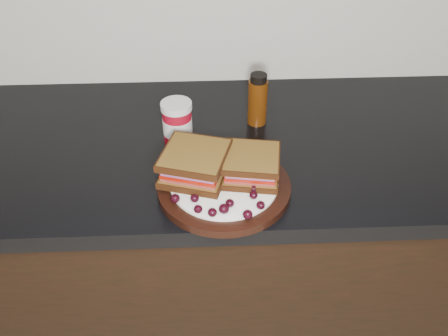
# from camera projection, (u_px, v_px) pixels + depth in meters

# --- Properties ---
(base_cabinets) EXTENTS (3.96, 0.58, 0.86)m
(base_cabinets) POSITION_uv_depth(u_px,v_px,m) (238.00, 269.00, 1.49)
(base_cabinets) COLOR black
(base_cabinets) RESTS_ON ground_plane
(countertop) EXTENTS (3.98, 0.60, 0.04)m
(countertop) POSITION_uv_depth(u_px,v_px,m) (241.00, 148.00, 1.21)
(countertop) COLOR black
(countertop) RESTS_ON base_cabinets
(plate) EXTENTS (0.28, 0.28, 0.02)m
(plate) POSITION_uv_depth(u_px,v_px,m) (224.00, 187.00, 1.05)
(plate) COLOR black
(plate) RESTS_ON countertop
(sandwich_left) EXTENTS (0.16, 0.16, 0.06)m
(sandwich_left) POSITION_uv_depth(u_px,v_px,m) (195.00, 164.00, 1.04)
(sandwich_left) COLOR brown
(sandwich_left) RESTS_ON plate
(sandwich_right) EXTENTS (0.13, 0.13, 0.05)m
(sandwich_right) POSITION_uv_depth(u_px,v_px,m) (251.00, 165.00, 1.04)
(sandwich_right) COLOR brown
(sandwich_right) RESTS_ON plate
(grape_0) EXTENTS (0.02, 0.02, 0.02)m
(grape_0) POSITION_uv_depth(u_px,v_px,m) (175.00, 198.00, 0.98)
(grape_0) COLOR black
(grape_0) RESTS_ON plate
(grape_1) EXTENTS (0.02, 0.02, 0.02)m
(grape_1) POSITION_uv_depth(u_px,v_px,m) (195.00, 198.00, 0.98)
(grape_1) COLOR black
(grape_1) RESTS_ON plate
(grape_2) EXTENTS (0.02, 0.02, 0.02)m
(grape_2) POSITION_uv_depth(u_px,v_px,m) (198.00, 209.00, 0.96)
(grape_2) COLOR black
(grape_2) RESTS_ON plate
(grape_3) EXTENTS (0.02, 0.02, 0.02)m
(grape_3) POSITION_uv_depth(u_px,v_px,m) (212.00, 212.00, 0.95)
(grape_3) COLOR black
(grape_3) RESTS_ON plate
(grape_4) EXTENTS (0.02, 0.02, 0.02)m
(grape_4) POSITION_uv_depth(u_px,v_px,m) (224.00, 209.00, 0.96)
(grape_4) COLOR black
(grape_4) RESTS_ON plate
(grape_5) EXTENTS (0.02, 0.02, 0.02)m
(grape_5) POSITION_uv_depth(u_px,v_px,m) (230.00, 203.00, 0.97)
(grape_5) COLOR black
(grape_5) RESTS_ON plate
(grape_6) EXTENTS (0.02, 0.02, 0.02)m
(grape_6) POSITION_uv_depth(u_px,v_px,m) (248.00, 215.00, 0.95)
(grape_6) COLOR black
(grape_6) RESTS_ON plate
(grape_7) EXTENTS (0.02, 0.02, 0.02)m
(grape_7) POSITION_uv_depth(u_px,v_px,m) (261.00, 205.00, 0.97)
(grape_7) COLOR black
(grape_7) RESTS_ON plate
(grape_8) EXTENTS (0.02, 0.02, 0.02)m
(grape_8) POSITION_uv_depth(u_px,v_px,m) (254.00, 195.00, 0.99)
(grape_8) COLOR black
(grape_8) RESTS_ON plate
(grape_9) EXTENTS (0.02, 0.02, 0.02)m
(grape_9) POSITION_uv_depth(u_px,v_px,m) (254.00, 189.00, 1.01)
(grape_9) COLOR black
(grape_9) RESTS_ON plate
(grape_10) EXTENTS (0.02, 0.02, 0.02)m
(grape_10) POSITION_uv_depth(u_px,v_px,m) (264.00, 174.00, 1.05)
(grape_10) COLOR black
(grape_10) RESTS_ON plate
(grape_11) EXTENTS (0.02, 0.02, 0.02)m
(grape_11) POSITION_uv_depth(u_px,v_px,m) (252.00, 175.00, 1.04)
(grape_11) COLOR black
(grape_11) RESTS_ON plate
(grape_12) EXTENTS (0.02, 0.02, 0.02)m
(grape_12) POSITION_uv_depth(u_px,v_px,m) (255.00, 166.00, 1.06)
(grape_12) COLOR black
(grape_12) RESTS_ON plate
(grape_13) EXTENTS (0.02, 0.02, 0.02)m
(grape_13) POSITION_uv_depth(u_px,v_px,m) (196.00, 163.00, 1.07)
(grape_13) COLOR black
(grape_13) RESTS_ON plate
(grape_14) EXTENTS (0.02, 0.02, 0.02)m
(grape_14) POSITION_uv_depth(u_px,v_px,m) (187.00, 166.00, 1.06)
(grape_14) COLOR black
(grape_14) RESTS_ON plate
(grape_15) EXTENTS (0.02, 0.02, 0.02)m
(grape_15) POSITION_uv_depth(u_px,v_px,m) (197.00, 175.00, 1.04)
(grape_15) COLOR black
(grape_15) RESTS_ON plate
(grape_16) EXTENTS (0.02, 0.02, 0.02)m
(grape_16) POSITION_uv_depth(u_px,v_px,m) (183.00, 183.00, 1.02)
(grape_16) COLOR black
(grape_16) RESTS_ON plate
(grape_17) EXTENTS (0.02, 0.02, 0.02)m
(grape_17) POSITION_uv_depth(u_px,v_px,m) (204.00, 168.00, 1.06)
(grape_17) COLOR black
(grape_17) RESTS_ON plate
(grape_18) EXTENTS (0.02, 0.02, 0.02)m
(grape_18) POSITION_uv_depth(u_px,v_px,m) (190.00, 172.00, 1.05)
(grape_18) COLOR black
(grape_18) RESTS_ON plate
(grape_19) EXTENTS (0.02, 0.02, 0.02)m
(grape_19) POSITION_uv_depth(u_px,v_px,m) (189.00, 175.00, 1.04)
(grape_19) COLOR black
(grape_19) RESTS_ON plate
(condiment_jar) EXTENTS (0.08, 0.08, 0.11)m
(condiment_jar) POSITION_uv_depth(u_px,v_px,m) (177.00, 123.00, 1.16)
(condiment_jar) COLOR maroon
(condiment_jar) RESTS_ON countertop
(oil_bottle) EXTENTS (0.05, 0.05, 0.13)m
(oil_bottle) POSITION_uv_depth(u_px,v_px,m) (258.00, 99.00, 1.22)
(oil_bottle) COLOR #441F06
(oil_bottle) RESTS_ON countertop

